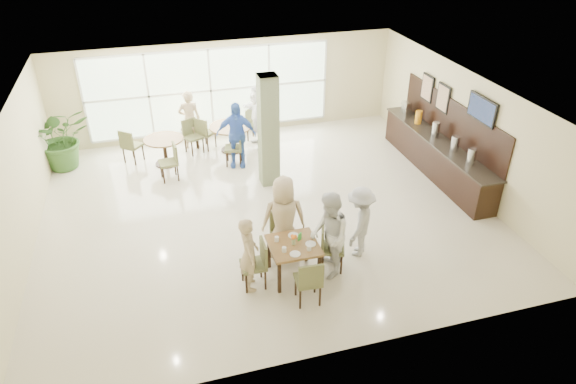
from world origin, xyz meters
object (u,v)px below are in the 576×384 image
object	(u,v)px
adult_a	(236,135)
teen_standing	(360,222)
main_table	(294,248)
teen_far	(284,219)
round_table_left	(164,145)
teen_left	(249,254)
adult_standing	(190,120)
teen_right	(329,236)
adult_b	(259,116)
potted_plant	(61,138)
round_table_right	(231,131)
buffet_counter	(437,153)

from	to	relation	value
adult_a	teen_standing	bearing A→B (deg)	-53.56
main_table	teen_far	size ratio (longest dim) A/B	0.51
round_table_left	teen_left	world-z (taller)	teen_left
main_table	adult_standing	distance (m)	6.40
teen_right	adult_b	world-z (taller)	adult_b
adult_standing	adult_a	bearing A→B (deg)	127.63
adult_b	adult_standing	size ratio (longest dim) A/B	1.07
potted_plant	adult_a	xyz separation A→B (m)	(4.42, -1.20, 0.06)
teen_standing	adult_standing	distance (m)	6.51
teen_standing	adult_b	world-z (taller)	adult_b
teen_left	teen_right	world-z (taller)	teen_right
round_table_left	round_table_right	size ratio (longest dim) A/B	0.89
teen_far	teen_right	distance (m)	1.00
teen_far	teen_right	xyz separation A→B (m)	(0.67, -0.75, -0.02)
round_table_right	adult_b	world-z (taller)	adult_b
round_table_right	adult_a	bearing A→B (deg)	-90.67
main_table	teen_far	world-z (taller)	teen_far
round_table_right	buffet_counter	xyz separation A→B (m)	(4.88, -2.78, -0.04)
adult_b	potted_plant	bearing A→B (deg)	-96.17
teen_far	adult_b	bearing A→B (deg)	-89.95
main_table	buffet_counter	world-z (taller)	buffet_counter
teen_standing	potted_plant	bearing A→B (deg)	-94.98
main_table	teen_left	xyz separation A→B (m)	(-0.86, -0.06, 0.10)
teen_far	teen_right	size ratio (longest dim) A/B	1.03
buffet_counter	potted_plant	world-z (taller)	buffet_counter
main_table	teen_standing	world-z (taller)	teen_standing
teen_standing	adult_a	bearing A→B (deg)	-121.96
buffet_counter	teen_standing	xyz separation A→B (m)	(-3.29, -2.66, 0.21)
adult_standing	main_table	bearing A→B (deg)	102.92
round_table_left	adult_standing	size ratio (longest dim) A/B	0.62
round_table_left	adult_b	distance (m)	2.76
teen_far	teen_standing	xyz separation A→B (m)	(1.47, -0.33, -0.14)
potted_plant	teen_standing	distance (m)	8.28
potted_plant	teen_far	bearing A→B (deg)	-49.62
teen_far	adult_a	xyz separation A→B (m)	(-0.13, 4.15, -0.00)
teen_right	adult_standing	size ratio (longest dim) A/B	1.03
round_table_left	adult_standing	bearing A→B (deg)	46.77
buffet_counter	adult_standing	world-z (taller)	buffet_counter
teen_far	adult_b	size ratio (longest dim) A/B	0.99
adult_a	teen_far	bearing A→B (deg)	-71.44
teen_right	main_table	bearing A→B (deg)	-89.06
potted_plant	teen_right	bearing A→B (deg)	-49.44
main_table	teen_far	bearing A→B (deg)	90.06
main_table	buffet_counter	xyz separation A→B (m)	(4.76, 3.00, -0.10)
adult_b	buffet_counter	bearing A→B (deg)	50.30
teen_right	adult_standing	xyz separation A→B (m)	(-1.85, 6.37, -0.03)
teen_far	round_table_left	bearing A→B (deg)	-59.49
teen_right	adult_a	world-z (taller)	adult_a
round_table_right	adult_standing	bearing A→B (deg)	154.21
teen_left	teen_standing	size ratio (longest dim) A/B	0.99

